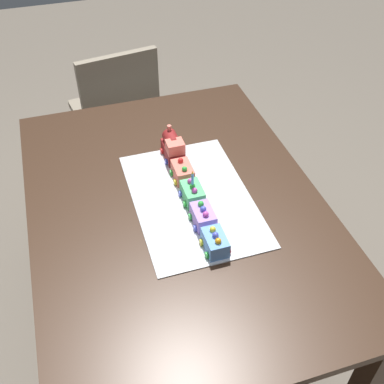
# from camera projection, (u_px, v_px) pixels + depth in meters

# --- Properties ---
(ground_plane) EXTENTS (8.00, 8.00, 0.00)m
(ground_plane) POSITION_uv_depth(u_px,v_px,m) (180.00, 321.00, 2.13)
(ground_plane) COLOR #6B6054
(dining_table) EXTENTS (1.40, 1.00, 0.74)m
(dining_table) POSITION_uv_depth(u_px,v_px,m) (177.00, 225.00, 1.70)
(dining_table) COLOR #382316
(dining_table) RESTS_ON ground
(chair) EXTENTS (0.46, 0.46, 0.86)m
(chair) POSITION_uv_depth(u_px,v_px,m) (117.00, 113.00, 2.53)
(chair) COLOR gray
(chair) RESTS_ON ground
(cake_board) EXTENTS (0.60, 0.40, 0.00)m
(cake_board) POSITION_uv_depth(u_px,v_px,m) (192.00, 199.00, 1.64)
(cake_board) COLOR silver
(cake_board) RESTS_ON dining_table
(cake_locomotive) EXTENTS (0.14, 0.08, 0.12)m
(cake_locomotive) POSITION_uv_depth(u_px,v_px,m) (173.00, 147.00, 1.78)
(cake_locomotive) COLOR maroon
(cake_locomotive) RESTS_ON cake_board
(cake_car_hopper_coral) EXTENTS (0.10, 0.08, 0.07)m
(cake_car_hopper_coral) POSITION_uv_depth(u_px,v_px,m) (183.00, 172.00, 1.70)
(cake_car_hopper_coral) COLOR #F27260
(cake_car_hopper_coral) RESTS_ON cake_board
(cake_car_flatbed_mint_green) EXTENTS (0.10, 0.08, 0.07)m
(cake_car_flatbed_mint_green) POSITION_uv_depth(u_px,v_px,m) (192.00, 193.00, 1.62)
(cake_car_flatbed_mint_green) COLOR #59CC7A
(cake_car_flatbed_mint_green) RESTS_ON cake_board
(cake_car_gondola_lavender) EXTENTS (0.10, 0.08, 0.07)m
(cake_car_gondola_lavender) POSITION_uv_depth(u_px,v_px,m) (203.00, 216.00, 1.54)
(cake_car_gondola_lavender) COLOR #AD84E0
(cake_car_gondola_lavender) RESTS_ON cake_board
(cake_car_caboose_sky_blue) EXTENTS (0.10, 0.08, 0.07)m
(cake_car_caboose_sky_blue) POSITION_uv_depth(u_px,v_px,m) (215.00, 242.00, 1.46)
(cake_car_caboose_sky_blue) COLOR #669EEA
(cake_car_caboose_sky_blue) RESTS_ON cake_board
(birthday_candle) EXTENTS (0.01, 0.01, 0.06)m
(birthday_candle) POSITION_uv_depth(u_px,v_px,m) (193.00, 178.00, 1.57)
(birthday_candle) COLOR #4CA5E5
(birthday_candle) RESTS_ON cake_car_flatbed_mint_green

